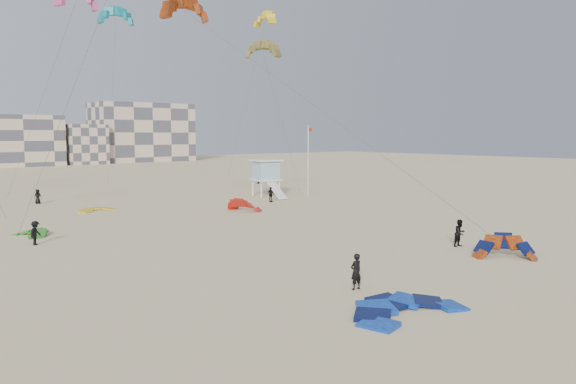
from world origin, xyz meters
TOP-DOWN VIEW (x-y plane):
  - ground at (0.00, 0.00)m, footprint 320.00×320.00m
  - kite_ground_blue at (0.54, -1.03)m, footprint 5.31×5.55m
  - kite_ground_orange at (13.68, 1.99)m, footprint 5.10×5.09m
  - kite_ground_green at (-6.71, 28.31)m, footprint 3.73×3.56m
  - kite_ground_red_far at (13.41, 29.45)m, footprint 4.77×4.72m
  - kite_ground_yellow at (2.09, 38.69)m, footprint 3.92×4.08m
  - kitesurfer_main at (1.54, 2.86)m, footprint 0.66×0.45m
  - kitesurfer_b at (14.57, 5.76)m, footprint 0.92×0.74m
  - kitesurfer_c at (-7.39, 24.37)m, footprint 1.19×1.19m
  - kitesurfer_d at (19.92, 33.64)m, footprint 0.58×1.05m
  - kitesurfer_e at (-0.73, 48.27)m, footprint 0.83×0.59m
  - kitesurfer_f at (32.70, 53.56)m, footprint 0.96×1.80m
  - kite_fly_orange at (6.29, 27.76)m, footprint 9.51×27.69m
  - kite_fly_pink at (3.03, 44.62)m, footprint 9.13×5.44m
  - kite_fly_olive at (18.37, 32.95)m, footprint 6.10×5.26m
  - kite_fly_yellow at (28.70, 46.26)m, footprint 3.84×9.42m
  - kite_fly_teal_b at (12.37, 57.16)m, footprint 5.65×5.68m
  - lifeguard_tower_near at (22.89, 38.45)m, footprint 3.71×6.43m
  - flagpole at (26.85, 35.24)m, footprint 0.70×0.11m
  - condo_east at (50.00, 132.00)m, footprint 26.00×14.00m
  - condo_fill_right at (32.00, 128.00)m, footprint 10.00×10.00m

SIDE VIEW (x-z plane):
  - ground at x=0.00m, z-range 0.00..0.00m
  - kite_ground_blue at x=0.54m, z-range -0.59..0.59m
  - kite_ground_orange at x=13.68m, z-range -1.82..1.82m
  - kite_ground_green at x=-6.71m, z-range -0.82..0.82m
  - kite_ground_red_far at x=13.41m, z-range -1.89..1.89m
  - kite_ground_yellow at x=2.09m, z-range -0.36..0.36m
  - kitesurfer_e at x=-0.73m, z-range 0.00..1.60m
  - kitesurfer_c at x=-7.39m, z-range 0.00..1.66m
  - kitesurfer_d at x=19.92m, z-range 0.00..1.69m
  - kitesurfer_main at x=1.54m, z-range 0.00..1.77m
  - kitesurfer_b at x=14.57m, z-range 0.00..1.84m
  - kitesurfer_f at x=32.70m, z-range 0.00..1.85m
  - lifeguard_tower_near at x=22.89m, z-range -0.02..4.46m
  - flagpole at x=26.85m, z-range 0.20..8.82m
  - condo_fill_right at x=32.00m, z-range 0.00..10.00m
  - condo_east at x=50.00m, z-range 0.00..16.00m
  - kite_fly_olive at x=18.37m, z-range 7.87..24.80m
  - kite_fly_orange at x=6.29m, z-range 8.72..27.24m
  - kite_fly_pink at x=3.03m, z-range 10.61..32.29m
  - kite_fly_teal_b at x=12.37m, z-range 11.16..34.46m
  - kite_fly_yellow at x=28.70m, z-range 11.22..34.46m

